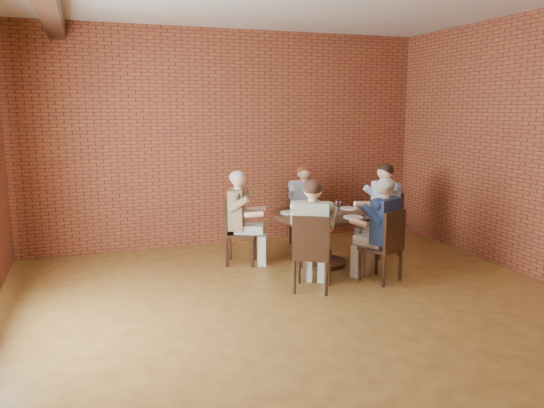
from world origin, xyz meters
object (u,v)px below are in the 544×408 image
object	(u,v)px
diner_a	(382,210)
chair_b	(302,215)
chair_a	(386,221)
chair_e	(387,243)
diner_b	(304,207)
diner_e	(381,230)
chair_c	(235,229)
dining_table	(322,228)
diner_c	(241,218)
smartphone	(361,214)
diner_d	(313,235)
chair_d	(312,251)

from	to	relation	value
diner_a	chair_b	size ratio (longest dim) A/B	1.50
chair_a	chair_e	world-z (taller)	chair_a
diner_b	diner_e	distance (m)	1.95
chair_a	chair_c	xyz separation A→B (m)	(-2.28, 0.28, -0.01)
chair_c	dining_table	bearing A→B (deg)	-90.00
diner_c	smartphone	world-z (taller)	diner_c
diner_b	diner_d	bearing A→B (deg)	-101.23
diner_a	diner_d	world-z (taller)	diner_a
chair_c	diner_d	distance (m)	1.52
chair_a	diner_d	bearing A→B (deg)	-66.05
dining_table	chair_d	bearing A→B (deg)	-120.67
chair_e	smartphone	bearing A→B (deg)	-114.12
chair_c	smartphone	world-z (taller)	chair_c
chair_a	diner_b	bearing A→B (deg)	-140.21
diner_a	diner_c	bearing A→B (deg)	-106.38
dining_table	chair_d	xyz separation A→B (m)	(-0.59, -1.00, -0.01)
dining_table	chair_e	world-z (taller)	chair_e
chair_e	smartphone	distance (m)	0.72
diner_e	smartphone	bearing A→B (deg)	-117.49
chair_b	chair_c	bearing A→B (deg)	-144.86
dining_table	chair_d	size ratio (longest dim) A/B	1.46
chair_d	chair_e	size ratio (longest dim) A/B	1.01
chair_a	diner_b	world-z (taller)	diner_b
smartphone	chair_a	bearing A→B (deg)	46.98
dining_table	diner_b	xyz separation A→B (m)	(0.15, 1.04, 0.11)
dining_table	diner_c	xyz separation A→B (m)	(-1.06, 0.43, 0.13)
chair_b	chair_d	world-z (taller)	chair_d
chair_c	diner_a	bearing A→B (deg)	-75.31
chair_e	dining_table	bearing A→B (deg)	-90.00
diner_d	dining_table	bearing A→B (deg)	-90.00
diner_e	smartphone	xyz separation A→B (m)	(0.03, 0.59, 0.09)
chair_a	diner_d	distance (m)	2.03
chair_a	smartphone	bearing A→B (deg)	-64.52
chair_c	chair_d	xyz separation A→B (m)	(0.54, -1.46, 0.01)
diner_c	chair_e	world-z (taller)	diner_c
chair_d	smartphone	xyz separation A→B (m)	(1.03, 0.70, 0.24)
chair_d	diner_e	bearing A→B (deg)	-143.43
dining_table	chair_b	bearing A→B (deg)	81.61
chair_b	chair_c	world-z (taller)	chair_c
chair_b	dining_table	bearing A→B (deg)	-90.00
chair_c	smartphone	size ratio (longest dim) A/B	6.33
dining_table	diner_c	distance (m)	1.15
chair_a	diner_c	distance (m)	2.22
chair_a	diner_e	bearing A→B (deg)	-43.39
diner_b	diner_c	distance (m)	1.36
dining_table	chair_b	size ratio (longest dim) A/B	1.52
smartphone	diner_a	bearing A→B (deg)	49.87
chair_c	diner_c	distance (m)	0.18
diner_d	chair_e	size ratio (longest dim) A/B	1.45
diner_a	chair_e	bearing A→B (deg)	-37.24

